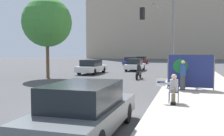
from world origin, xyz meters
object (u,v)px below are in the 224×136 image
Objects in this scene: street_tree_near_curb at (47,22)px; protest_banner at (190,71)px; parked_car_curbside at (85,109)px; car_on_road_midblock at (135,65)px; car_on_road_distant at (131,61)px; seated_protester at (173,88)px; car_on_road_nearest at (92,67)px; traffic_light_pole at (161,29)px; jogger_on_sidewalk at (183,75)px; motorcycle_on_road at (139,72)px; car_on_road_far_lane at (141,60)px.

protest_banner is at bearing -21.54° from street_tree_near_curb.
parked_car_curbside reaches higher than car_on_road_midblock.
car_on_road_distant is at bearing 104.63° from car_on_road_midblock.
parked_car_curbside is (-2.17, -4.29, -0.08)m from seated_protester.
car_on_road_nearest is 0.68× the size of street_tree_near_curb.
car_on_road_distant is at bearing 109.00° from protest_banner.
parked_car_curbside is at bearing -95.14° from traffic_light_pole.
seated_protester is 0.26× the size of parked_car_curbside.
jogger_on_sidewalk reaches higher than car_on_road_midblock.
traffic_light_pole is at bearing -41.02° from car_on_road_nearest.
traffic_light_pole is 13.08m from car_on_road_midblock.
car_on_road_nearest is at bearing 64.19° from street_tree_near_curb.
jogger_on_sidewalk is 0.64× the size of protest_banner.
motorcycle_on_road is at bearing -79.25° from jogger_on_sidewalk.
parked_car_curbside is at bearing -80.12° from car_on_road_distant.
seated_protester is at bearing 63.16° from parked_car_curbside.
seated_protester is 36.94m from car_on_road_far_lane.
parked_car_curbside is at bearing -109.08° from protest_banner.
car_on_road_distant is (-5.94, 34.10, -0.03)m from parked_car_curbside.
motorcycle_on_road is (-3.60, 6.31, -0.45)m from jogger_on_sidewalk.
protest_banner is (0.74, 4.12, 0.39)m from seated_protester.
motorcycle_on_road is at bearing -76.20° from car_on_road_distant.
jogger_on_sidewalk is 0.73× the size of motorcycle_on_road.
car_on_road_distant is 2.02× the size of motorcycle_on_road.
jogger_on_sidewalk reaches higher than car_on_road_far_lane.
street_tree_near_curb is at bearing 158.46° from protest_banner.
motorcycle_on_road is (4.86, -19.80, -0.16)m from car_on_road_distant.
car_on_road_distant is at bearing 99.88° from parked_car_curbside.
traffic_light_pole is 1.16× the size of car_on_road_far_lane.
seated_protester is 0.47× the size of protest_banner.
seated_protester is at bearing -72.04° from motorcycle_on_road.
seated_protester is 0.25× the size of car_on_road_far_lane.
jogger_on_sidewalk is 27.46m from car_on_road_distant.
traffic_light_pole reaches higher than parked_car_curbside.
traffic_light_pole is at bearing -56.26° from motorcycle_on_road.
protest_banner is 1.13× the size of motorcycle_on_road.
protest_banner is 15.97m from car_on_road_midblock.
jogger_on_sidewalk reaches higher than parked_car_curbside.
protest_banner reaches higher than car_on_road_far_lane.
traffic_light_pole is 1.21× the size of car_on_road_distant.
car_on_road_nearest is at bearing 138.98° from traffic_light_pole.
car_on_road_far_lane is (0.70, 6.38, -0.01)m from car_on_road_distant.
seated_protester is 4.81m from parked_car_curbside.
car_on_road_far_lane is at bearing 86.55° from car_on_road_nearest.
jogger_on_sidewalk is 0.23× the size of street_tree_near_curb.
parked_car_curbside is 0.96× the size of car_on_road_nearest.
street_tree_near_curb reaches higher than car_on_road_distant.
jogger_on_sidewalk reaches higher than car_on_road_nearest.
car_on_road_nearest is (-7.61, 6.62, -3.12)m from traffic_light_pole.
car_on_road_nearest is 22.71m from car_on_road_far_lane.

